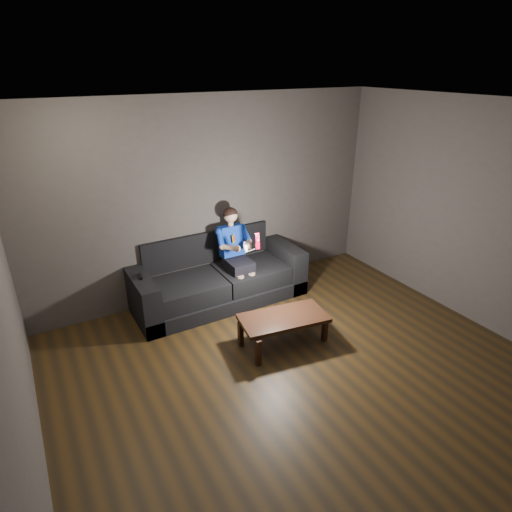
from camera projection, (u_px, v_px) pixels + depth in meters
floor at (319, 390)px, 4.34m from camera, size 5.00×5.00×0.00m
back_wall at (211, 199)px, 5.75m from camera, size 5.00×0.04×2.70m
left_wall at (10, 361)px, 2.64m from camera, size 0.04×5.00×2.70m
right_wall at (500, 223)px, 4.91m from camera, size 0.04×5.00×2.70m
ceiling at (341, 111)px, 3.22m from camera, size 5.00×5.00×0.02m
sofa at (216, 279)px, 5.91m from camera, size 2.33×1.01×0.90m
child at (235, 246)px, 5.78m from camera, size 0.47×0.58×1.17m
wii_remote_red at (257, 241)px, 5.37m from camera, size 0.07×0.09×0.21m
nunchuk_white at (245, 247)px, 5.32m from camera, size 0.08×0.10×0.15m
wii_remote_black at (140, 276)px, 5.21m from camera, size 0.06×0.16×0.03m
coffee_table at (283, 320)px, 4.94m from camera, size 1.07×0.65×0.36m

